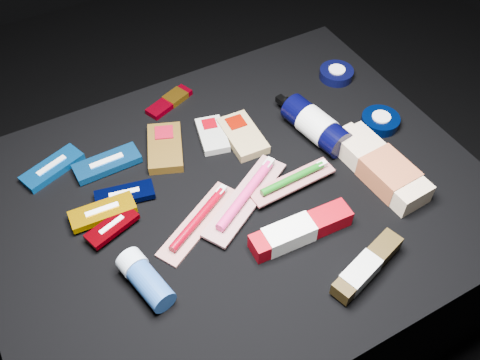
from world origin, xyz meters
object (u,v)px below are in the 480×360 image
bodywash_bottle (382,168)px  deodorant_stick (145,279)px  toothpaste_carton_red (297,232)px  lotion_bottle (316,125)px

bodywash_bottle → deodorant_stick: size_ratio=1.90×
bodywash_bottle → toothpaste_carton_red: bearing=-172.7°
bodywash_bottle → toothpaste_carton_red: 0.24m
bodywash_bottle → toothpaste_carton_red: bodywash_bottle is taller
lotion_bottle → toothpaste_carton_red: (-0.18, -0.21, -0.01)m
deodorant_stick → toothpaste_carton_red: bearing=-19.6°
bodywash_bottle → toothpaste_carton_red: size_ratio=1.16×
lotion_bottle → bodywash_bottle: (0.05, -0.16, -0.01)m
bodywash_bottle → toothpaste_carton_red: (-0.23, -0.04, -0.00)m
lotion_bottle → toothpaste_carton_red: bearing=-140.4°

